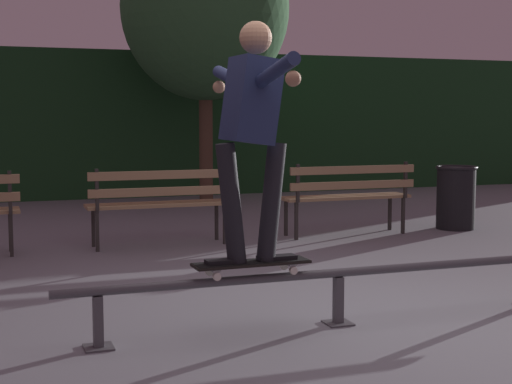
{
  "coord_description": "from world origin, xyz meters",
  "views": [
    {
      "loc": [
        -2.24,
        -4.78,
        1.43
      ],
      "look_at": [
        -0.32,
        0.63,
        0.85
      ],
      "focal_mm": 53.04,
      "sensor_mm": 36.0,
      "label": 1
    }
  ],
  "objects_px": {
    "skateboard": "(251,264)",
    "park_bench_right_center": "(348,191)",
    "grind_rail": "(338,281)",
    "trash_can": "(456,197)",
    "skateboarder": "(252,121)",
    "park_bench_left_center": "(161,198)",
    "tree_behind_benches": "(205,8)"
  },
  "relations": [
    {
      "from": "skateboard",
      "to": "park_bench_right_center",
      "type": "xyz_separation_m",
      "value": [
        2.43,
        3.46,
        0.07
      ]
    },
    {
      "from": "grind_rail",
      "to": "trash_can",
      "type": "height_order",
      "value": "trash_can"
    },
    {
      "from": "skateboarder",
      "to": "trash_can",
      "type": "relative_size",
      "value": 1.95
    },
    {
      "from": "park_bench_left_center",
      "to": "park_bench_right_center",
      "type": "distance_m",
      "value": 2.27
    },
    {
      "from": "skateboard",
      "to": "skateboarder",
      "type": "distance_m",
      "value": 0.94
    },
    {
      "from": "skateboarder",
      "to": "trash_can",
      "type": "bearing_deg",
      "value": 41.45
    },
    {
      "from": "grind_rail",
      "to": "skateboarder",
      "type": "bearing_deg",
      "value": 179.99
    },
    {
      "from": "skateboarder",
      "to": "park_bench_left_center",
      "type": "xyz_separation_m",
      "value": [
        0.16,
        3.46,
        -0.86
      ]
    },
    {
      "from": "park_bench_right_center",
      "to": "trash_can",
      "type": "distance_m",
      "value": 1.54
    },
    {
      "from": "skateboarder",
      "to": "trash_can",
      "type": "xyz_separation_m",
      "value": [
        3.96,
        3.5,
        -0.99
      ]
    },
    {
      "from": "skateboarder",
      "to": "park_bench_left_center",
      "type": "bearing_deg",
      "value": 87.41
    },
    {
      "from": "park_bench_right_center",
      "to": "tree_behind_benches",
      "type": "relative_size",
      "value": 0.35
    },
    {
      "from": "skateboard",
      "to": "skateboarder",
      "type": "height_order",
      "value": "skateboarder"
    },
    {
      "from": "trash_can",
      "to": "skateboarder",
      "type": "bearing_deg",
      "value": -138.55
    },
    {
      "from": "tree_behind_benches",
      "to": "trash_can",
      "type": "height_order",
      "value": "tree_behind_benches"
    },
    {
      "from": "skateboard",
      "to": "park_bench_left_center",
      "type": "bearing_deg",
      "value": 87.36
    },
    {
      "from": "grind_rail",
      "to": "skateboarder",
      "type": "distance_m",
      "value": 1.27
    },
    {
      "from": "grind_rail",
      "to": "park_bench_left_center",
      "type": "relative_size",
      "value": 2.4
    },
    {
      "from": "skateboarder",
      "to": "park_bench_right_center",
      "type": "height_order",
      "value": "skateboarder"
    },
    {
      "from": "park_bench_left_center",
      "to": "trash_can",
      "type": "distance_m",
      "value": 3.81
    },
    {
      "from": "skateboarder",
      "to": "tree_behind_benches",
      "type": "xyz_separation_m",
      "value": [
        1.72,
        7.18,
        1.74
      ]
    },
    {
      "from": "skateboarder",
      "to": "park_bench_left_center",
      "type": "height_order",
      "value": "skateboarder"
    },
    {
      "from": "park_bench_right_center",
      "to": "skateboard",
      "type": "bearing_deg",
      "value": -125.12
    },
    {
      "from": "tree_behind_benches",
      "to": "trash_can",
      "type": "xyz_separation_m",
      "value": [
        2.24,
        -3.68,
        -2.72
      ]
    },
    {
      "from": "tree_behind_benches",
      "to": "park_bench_right_center",
      "type": "bearing_deg",
      "value": -79.29
    },
    {
      "from": "skateboard",
      "to": "park_bench_left_center",
      "type": "relative_size",
      "value": 0.49
    },
    {
      "from": "skateboard",
      "to": "park_bench_left_center",
      "type": "height_order",
      "value": "park_bench_left_center"
    },
    {
      "from": "skateboarder",
      "to": "grind_rail",
      "type": "bearing_deg",
      "value": -0.01
    },
    {
      "from": "tree_behind_benches",
      "to": "skateboarder",
      "type": "bearing_deg",
      "value": -103.5
    },
    {
      "from": "grind_rail",
      "to": "park_bench_right_center",
      "type": "relative_size",
      "value": 2.4
    },
    {
      "from": "skateboard",
      "to": "tree_behind_benches",
      "type": "xyz_separation_m",
      "value": [
        1.73,
        7.18,
        2.67
      ]
    },
    {
      "from": "skateboard",
      "to": "park_bench_right_center",
      "type": "relative_size",
      "value": 0.49
    }
  ]
}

